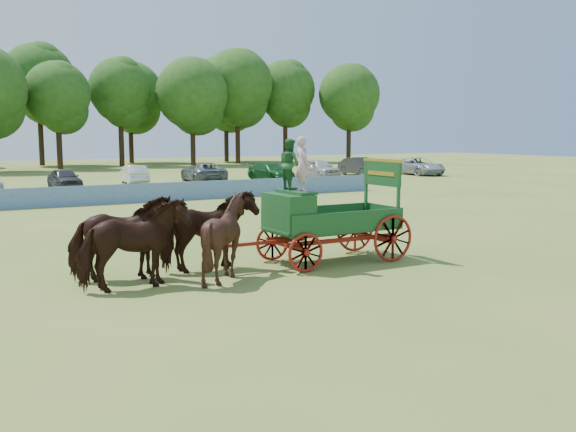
% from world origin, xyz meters
% --- Properties ---
extents(ground, '(160.00, 160.00, 0.00)m').
position_xyz_m(ground, '(0.00, 0.00, 0.00)').
color(ground, olive).
rests_on(ground, ground).
extents(horse_lead_left, '(2.67, 1.31, 2.21)m').
position_xyz_m(horse_lead_left, '(-9.30, -1.46, 1.10)').
color(horse_lead_left, '#33180E').
rests_on(horse_lead_left, ground).
extents(horse_lead_right, '(2.79, 1.65, 2.21)m').
position_xyz_m(horse_lead_right, '(-9.30, -0.36, 1.10)').
color(horse_lead_right, '#33180E').
rests_on(horse_lead_right, ground).
extents(horse_wheel_left, '(2.07, 1.85, 2.21)m').
position_xyz_m(horse_wheel_left, '(-6.90, -1.46, 1.11)').
color(horse_wheel_left, '#33180E').
rests_on(horse_wheel_left, ground).
extents(horse_wheel_right, '(2.66, 1.30, 2.21)m').
position_xyz_m(horse_wheel_right, '(-6.90, -0.36, 1.10)').
color(horse_wheel_right, '#33180E').
rests_on(horse_wheel_right, ground).
extents(farm_dray, '(6.00, 2.00, 3.67)m').
position_xyz_m(farm_dray, '(-3.93, -0.89, 1.59)').
color(farm_dray, '#A31210').
rests_on(farm_dray, ground).
extents(sponsor_banner, '(26.00, 0.08, 1.05)m').
position_xyz_m(sponsor_banner, '(-1.00, 18.00, 0.53)').
color(sponsor_banner, '#1B5195').
rests_on(sponsor_banner, ground).
extents(parked_cars, '(54.74, 7.53, 1.64)m').
position_xyz_m(parked_cars, '(1.99, 29.65, 0.76)').
color(parked_cars, silver).
rests_on(parked_cars, ground).
extents(treeline, '(88.34, 22.00, 15.57)m').
position_xyz_m(treeline, '(-5.73, 59.68, 9.50)').
color(treeline, '#382314').
rests_on(treeline, ground).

